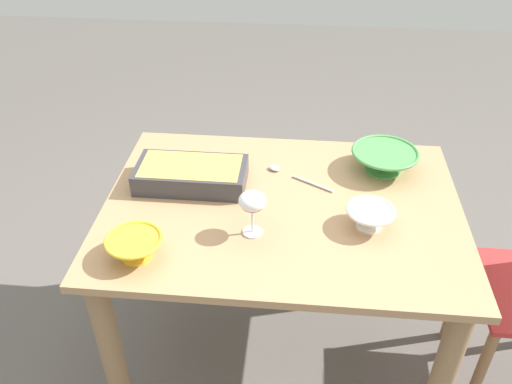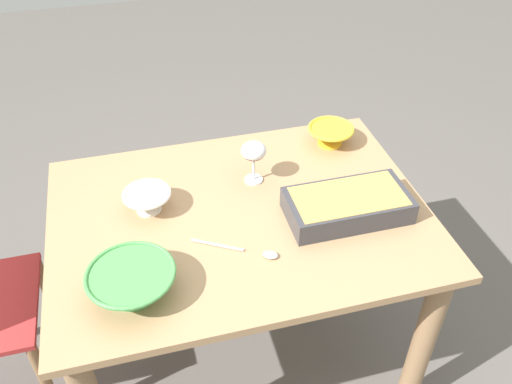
{
  "view_description": "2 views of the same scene",
  "coord_description": "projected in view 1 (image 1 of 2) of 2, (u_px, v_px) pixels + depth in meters",
  "views": [
    {
      "loc": [
        -0.04,
        1.39,
        1.79
      ],
      "look_at": [
        0.08,
        0.06,
        0.82
      ],
      "focal_mm": 37.41,
      "sensor_mm": 36.0,
      "label": 1
    },
    {
      "loc": [
        -0.27,
        -1.23,
        1.85
      ],
      "look_at": [
        0.06,
        0.04,
        0.77
      ],
      "focal_mm": 37.91,
      "sensor_mm": 36.0,
      "label": 2
    }
  ],
  "objects": [
    {
      "name": "serving_spoon",
      "position": [
        288.0,
        174.0,
        1.88
      ],
      "size": [
        0.23,
        0.15,
        0.01
      ],
      "color": "silver",
      "rests_on": "dining_table"
    },
    {
      "name": "mixing_bowl",
      "position": [
        370.0,
        217.0,
        1.63
      ],
      "size": [
        0.15,
        0.15,
        0.07
      ],
      "color": "white",
      "rests_on": "dining_table"
    },
    {
      "name": "dining_table",
      "position": [
        281.0,
        238.0,
        1.83
      ],
      "size": [
        1.17,
        0.85,
        0.73
      ],
      "color": "tan",
      "rests_on": "ground_plane"
    },
    {
      "name": "casserole_dish",
      "position": [
        191.0,
        174.0,
        1.82
      ],
      "size": [
        0.37,
        0.19,
        0.08
      ],
      "color": "#38383D",
      "rests_on": "dining_table"
    },
    {
      "name": "serving_bowl",
      "position": [
        135.0,
        246.0,
        1.52
      ],
      "size": [
        0.17,
        0.17,
        0.07
      ],
      "color": "yellow",
      "rests_on": "dining_table"
    },
    {
      "name": "small_bowl",
      "position": [
        384.0,
        159.0,
        1.88
      ],
      "size": [
        0.24,
        0.24,
        0.08
      ],
      "color": "#4C994C",
      "rests_on": "dining_table"
    },
    {
      "name": "wine_glass",
      "position": [
        252.0,
        203.0,
        1.56
      ],
      "size": [
        0.08,
        0.08,
        0.15
      ],
      "color": "white",
      "rests_on": "dining_table"
    },
    {
      "name": "ground_plane",
      "position": [
        277.0,
        347.0,
        2.17
      ],
      "size": [
        8.0,
        8.0,
        0.0
      ],
      "primitive_type": "plane",
      "color": "#5B5651"
    }
  ]
}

